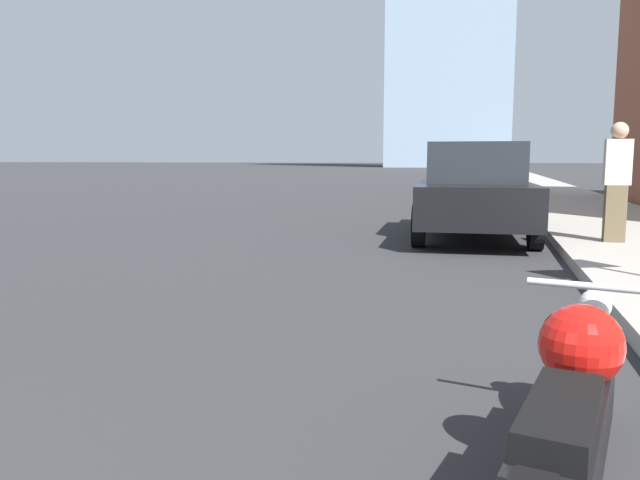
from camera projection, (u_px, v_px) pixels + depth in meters
name	position (u px, v px, depth m)	size (l,w,h in m)	color
sidewalk	(527.00, 180.00, 36.98)	(2.90, 240.00, 0.15)	#9E998E
motorcycle	(571.00, 419.00, 2.37)	(0.83, 2.44, 0.78)	black
parked_car_black	(474.00, 190.00, 10.80)	(2.09, 4.66, 1.63)	black
parked_car_red	(483.00, 172.00, 22.48)	(1.84, 4.12, 1.81)	red
parked_car_green	(483.00, 169.00, 34.40)	(2.30, 4.23, 1.60)	#1E6B33
parked_car_white	(482.00, 165.00, 45.28)	(2.12, 4.08, 1.82)	silver
parked_car_silver	(484.00, 164.00, 55.98)	(2.10, 4.42, 1.77)	#BCBCC1
pedestrian	(617.00, 181.00, 9.08)	(0.36, 0.24, 1.74)	brown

